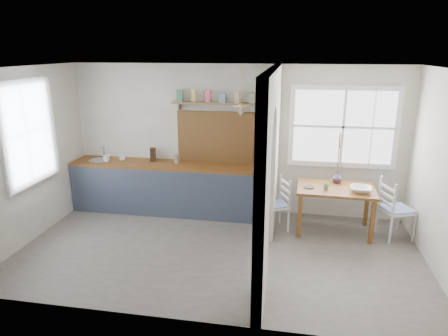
% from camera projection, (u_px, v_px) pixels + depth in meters
% --- Properties ---
extents(floor, '(5.80, 3.20, 0.01)m').
position_uv_depth(floor, '(219.00, 250.00, 5.85)').
color(floor, slate).
rests_on(floor, ground).
extents(ceiling, '(5.80, 3.20, 0.01)m').
position_uv_depth(ceiling, '(218.00, 68.00, 5.10)').
color(ceiling, silver).
rests_on(ceiling, walls).
extents(walls, '(5.81, 3.21, 2.60)m').
position_uv_depth(walls, '(218.00, 166.00, 5.47)').
color(walls, silver).
rests_on(walls, floor).
extents(partition, '(0.12, 3.20, 2.60)m').
position_uv_depth(partition, '(270.00, 156.00, 5.37)').
color(partition, silver).
rests_on(partition, floor).
extents(kitchen_window, '(0.10, 1.16, 1.50)m').
position_uv_depth(kitchen_window, '(26.00, 133.00, 5.85)').
color(kitchen_window, white).
rests_on(kitchen_window, walls).
extents(nook_window, '(1.76, 0.10, 1.30)m').
position_uv_depth(nook_window, '(343.00, 127.00, 6.56)').
color(nook_window, white).
rests_on(nook_window, walls).
extents(counter, '(3.50, 0.60, 0.90)m').
position_uv_depth(counter, '(170.00, 187.00, 7.15)').
color(counter, brown).
rests_on(counter, floor).
extents(sink, '(0.40, 0.40, 0.02)m').
position_uv_depth(sink, '(100.00, 161.00, 7.22)').
color(sink, '#B8BDC4').
rests_on(sink, counter).
extents(backsplash, '(1.65, 0.03, 0.90)m').
position_uv_depth(backsplash, '(224.00, 137.00, 6.98)').
color(backsplash, brown).
rests_on(backsplash, walls).
extents(shelf, '(1.75, 0.20, 0.21)m').
position_uv_depth(shelf, '(223.00, 100.00, 6.71)').
color(shelf, '#826248').
rests_on(shelf, walls).
extents(pendant_lamp, '(0.26, 0.26, 0.16)m').
position_uv_depth(pendant_lamp, '(241.00, 111.00, 6.36)').
color(pendant_lamp, beige).
rests_on(pendant_lamp, ceiling).
extents(utensil_rail, '(0.02, 0.50, 0.02)m').
position_uv_depth(utensil_rail, '(268.00, 142.00, 6.18)').
color(utensil_rail, '#B8BDC4').
rests_on(utensil_rail, partition).
extents(dining_table, '(1.22, 0.84, 0.74)m').
position_uv_depth(dining_table, '(334.00, 209.00, 6.37)').
color(dining_table, brown).
rests_on(dining_table, floor).
extents(chair_left, '(0.53, 0.53, 0.87)m').
position_uv_depth(chair_left, '(274.00, 204.00, 6.43)').
color(chair_left, silver).
rests_on(chair_left, floor).
extents(chair_right, '(0.56, 0.56, 0.95)m').
position_uv_depth(chair_right, '(397.00, 209.00, 6.14)').
color(chair_right, silver).
rests_on(chair_right, floor).
extents(kettle, '(0.23, 0.20, 0.24)m').
position_uv_depth(kettle, '(260.00, 161.00, 6.70)').
color(kettle, white).
rests_on(kettle, counter).
extents(mug_a, '(0.15, 0.15, 0.12)m').
position_uv_depth(mug_a, '(107.00, 158.00, 7.12)').
color(mug_a, white).
rests_on(mug_a, counter).
extents(mug_b, '(0.12, 0.12, 0.09)m').
position_uv_depth(mug_b, '(122.00, 158.00, 7.19)').
color(mug_b, white).
rests_on(mug_b, counter).
extents(knife_block, '(0.15, 0.17, 0.23)m').
position_uv_depth(knife_block, '(153.00, 154.00, 7.16)').
color(knife_block, '#381F14').
rests_on(knife_block, counter).
extents(jar, '(0.12, 0.12, 0.15)m').
position_uv_depth(jar, '(177.00, 159.00, 7.04)').
color(jar, gray).
rests_on(jar, counter).
extents(towel_magenta, '(0.02, 0.03, 0.60)m').
position_uv_depth(towel_magenta, '(264.00, 210.00, 6.61)').
color(towel_magenta, '#A52B52').
rests_on(towel_magenta, counter).
extents(towel_orange, '(0.02, 0.03, 0.50)m').
position_uv_depth(towel_orange, '(264.00, 213.00, 6.56)').
color(towel_orange, orange).
rests_on(towel_orange, counter).
extents(bowl, '(0.32, 0.32, 0.08)m').
position_uv_depth(bowl, '(361.00, 189.00, 6.08)').
color(bowl, white).
rests_on(bowl, dining_table).
extents(table_cup, '(0.09, 0.09, 0.08)m').
position_uv_depth(table_cup, '(326.00, 187.00, 6.18)').
color(table_cup, '#6B986D').
rests_on(table_cup, dining_table).
extents(plate, '(0.20, 0.20, 0.01)m').
position_uv_depth(plate, '(309.00, 187.00, 6.26)').
color(plate, black).
rests_on(plate, dining_table).
extents(vase, '(0.22, 0.22, 0.17)m').
position_uv_depth(vase, '(337.00, 178.00, 6.48)').
color(vase, '#513658').
rests_on(vase, dining_table).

